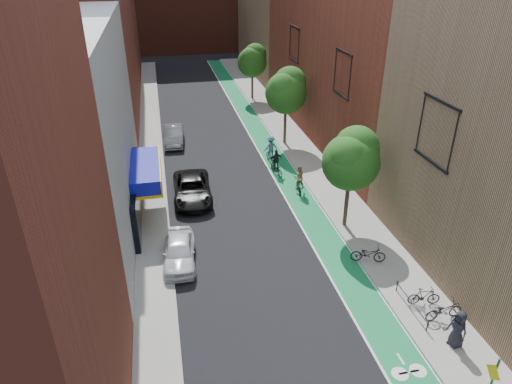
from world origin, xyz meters
TOP-DOWN VIEW (x-y plane):
  - ground at (0.00, 0.00)m, footprint 160.00×160.00m
  - bike_lane at (4.00, 26.00)m, footprint 2.00×68.00m
  - sidewalk_left at (-6.00, 26.00)m, footprint 2.00×68.00m
  - sidewalk_right at (6.50, 26.00)m, footprint 3.00×68.00m
  - building_left_white at (-11.00, 14.00)m, footprint 8.00×20.00m
  - building_right_mid_red at (12.00, 26.00)m, footprint 8.00×28.00m
  - building_right_far_tan at (12.00, 50.00)m, footprint 8.00×20.00m
  - tree_near at (5.65, 10.02)m, footprint 3.40×3.36m
  - tree_mid at (5.65, 24.02)m, footprint 3.55×3.53m
  - tree_far at (5.65, 38.02)m, footprint 3.30×3.25m
  - parked_car_white at (-4.60, 8.48)m, footprint 2.05×4.37m
  - parked_car_black at (-3.26, 15.61)m, footprint 2.73×5.56m
  - parked_car_silver at (-3.93, 26.25)m, footprint 1.92×4.69m
  - cyclist_lane_near at (4.14, 14.96)m, footprint 0.88×1.73m
  - cyclist_lane_mid at (3.36, 18.19)m, footprint 1.03×1.82m
  - cyclist_lane_far at (3.49, 20.51)m, footprint 1.29×1.87m
  - parked_bike_near at (6.93, 1.36)m, footprint 1.90×0.75m
  - parked_bike_mid at (6.57, 2.44)m, footprint 1.62×0.74m
  - parked_bike_far at (5.40, 6.18)m, footprint 2.00×1.17m
  - pedestrian at (6.55, -0.15)m, footprint 0.80×1.01m

SIDE VIEW (x-z plane):
  - ground at x=0.00m, z-range 0.00..0.00m
  - bike_lane at x=4.00m, z-range 0.00..0.01m
  - sidewalk_left at x=-6.00m, z-range 0.00..0.15m
  - sidewalk_right at x=6.50m, z-range 0.00..0.15m
  - parked_bike_mid at x=6.57m, z-range 0.15..1.09m
  - parked_bike_near at x=6.93m, z-range 0.15..1.13m
  - parked_bike_far at x=5.40m, z-range 0.15..1.14m
  - parked_car_white at x=-4.60m, z-range 0.00..1.44m
  - cyclist_lane_mid at x=3.36m, z-range -0.25..1.73m
  - parked_car_silver at x=-3.93m, z-range 0.00..1.51m
  - parked_car_black at x=-3.26m, z-range 0.00..1.52m
  - cyclist_lane_near at x=4.14m, z-range -0.15..1.89m
  - cyclist_lane_far at x=3.49m, z-range -0.12..2.06m
  - pedestrian at x=6.55m, z-range 0.15..1.95m
  - tree_far at x=5.65m, z-range 1.40..7.60m
  - tree_near at x=5.65m, z-range 1.45..7.87m
  - tree_mid at x=5.65m, z-range 1.52..8.26m
  - building_left_white at x=-11.00m, z-range 0.00..12.00m
  - building_right_far_tan at x=12.00m, z-range 0.00..18.00m
  - building_right_mid_red at x=12.00m, z-range 0.00..22.00m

